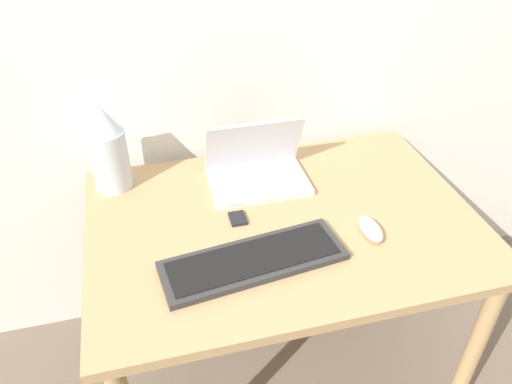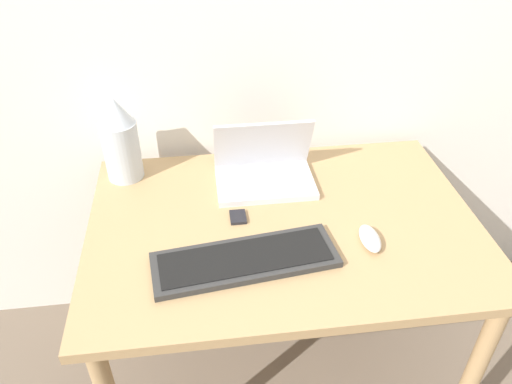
# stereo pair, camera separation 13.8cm
# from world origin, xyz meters

# --- Properties ---
(desk) EXTENTS (1.12, 0.78, 0.72)m
(desk) POSITION_xyz_m (0.00, 0.39, 0.63)
(desk) COLOR tan
(desk) RESTS_ON ground_plane
(laptop) EXTENTS (0.30, 0.20, 0.21)m
(laptop) POSITION_xyz_m (-0.03, 0.59, 0.77)
(laptop) COLOR silver
(laptop) RESTS_ON desk
(keyboard) EXTENTS (0.50, 0.22, 0.02)m
(keyboard) POSITION_xyz_m (-0.13, 0.23, 0.73)
(keyboard) COLOR #2D2D2D
(keyboard) RESTS_ON desk
(mouse) EXTENTS (0.05, 0.11, 0.03)m
(mouse) POSITION_xyz_m (0.21, 0.27, 0.74)
(mouse) COLOR silver
(mouse) RESTS_ON desk
(vase) EXTENTS (0.11, 0.11, 0.27)m
(vase) POSITION_xyz_m (-0.47, 0.68, 0.86)
(vase) COLOR silver
(vase) RESTS_ON desk
(mp3_player) EXTENTS (0.05, 0.06, 0.01)m
(mp3_player) POSITION_xyz_m (-0.13, 0.42, 0.73)
(mp3_player) COLOR black
(mp3_player) RESTS_ON desk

